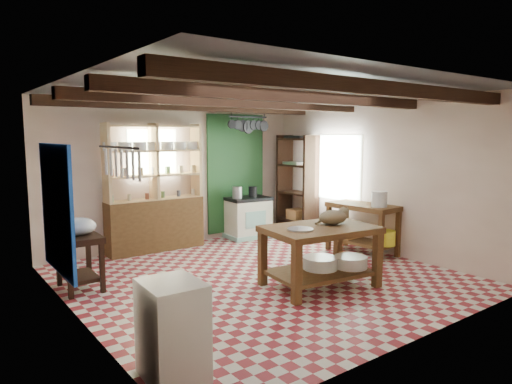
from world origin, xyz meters
TOP-DOWN VIEW (x-y plane):
  - floor at (0.00, 0.00)m, footprint 5.00×5.00m
  - ceiling at (0.00, 0.00)m, footprint 5.00×5.00m
  - wall_back at (0.00, 2.50)m, footprint 5.00×0.04m
  - wall_front at (0.00, -2.50)m, footprint 5.00×0.04m
  - wall_left at (-2.50, 0.00)m, footprint 0.04×5.00m
  - wall_right at (2.50, 0.00)m, footprint 0.04×5.00m
  - ceiling_beams at (0.00, 0.00)m, footprint 5.00×3.80m
  - blue_wall_patch at (-2.47, 0.90)m, footprint 0.04×1.40m
  - green_wall_patch at (1.25, 2.47)m, footprint 1.30×0.04m
  - window_back at (-0.50, 2.48)m, footprint 0.90×0.02m
  - window_right at (2.48, 1.00)m, footprint 0.02×1.30m
  - utensil_rail at (-2.44, -1.20)m, footprint 0.06×0.90m
  - pot_rack at (1.25, 2.05)m, footprint 0.86×0.12m
  - shelving_unit at (-0.55, 2.31)m, footprint 1.70×0.34m
  - tall_rack at (2.28, 1.80)m, footprint 0.40×0.86m
  - work_table at (0.39, -0.76)m, footprint 1.54×1.13m
  - stove at (1.32, 2.15)m, footprint 0.86×0.61m
  - prep_table at (-2.20, 1.01)m, footprint 0.50×0.72m
  - white_cabinet at (-2.22, -1.71)m, footprint 0.48×0.57m
  - right_counter at (2.18, 0.03)m, footprint 0.67×1.22m
  - cat at (0.65, -0.75)m, footprint 0.44×0.34m
  - steel_tray at (0.04, -0.77)m, footprint 0.37×0.37m
  - basin_large at (0.45, -0.72)m, footprint 0.52×0.52m
  - basin_small at (0.83, -0.92)m, footprint 0.50×0.50m
  - kettle_left at (1.07, 2.17)m, footprint 0.21×0.21m
  - kettle_right at (1.42, 2.14)m, footprint 0.18×0.18m
  - enamel_bowl at (-2.20, 1.01)m, footprint 0.46×0.46m
  - white_bucket at (2.15, -0.32)m, footprint 0.27×0.27m
  - wicker_basket at (2.16, 0.33)m, footprint 0.43×0.35m
  - yellow_tub at (2.21, -0.42)m, footprint 0.35×0.35m

SIDE VIEW (x-z plane):
  - floor at x=0.00m, z-range -0.02..0.00m
  - basin_small at x=0.83m, z-range 0.21..0.37m
  - basin_large at x=0.45m, z-range 0.21..0.38m
  - yellow_tub at x=2.21m, z-range 0.22..0.46m
  - prep_table at x=-2.20m, z-range 0.00..0.72m
  - wicker_basket at x=2.16m, z-range 0.22..0.51m
  - stove at x=1.32m, z-range 0.00..0.80m
  - work_table at x=0.39m, z-range 0.00..0.81m
  - white_cabinet at x=-2.22m, z-range 0.00..0.82m
  - right_counter at x=2.18m, z-range 0.00..0.85m
  - steel_tray at x=0.04m, z-range 0.81..0.83m
  - enamel_bowl at x=-2.20m, z-range 0.72..0.94m
  - cat at x=0.65m, z-range 0.81..1.00m
  - kettle_right at x=1.42m, z-range 0.80..1.00m
  - kettle_left at x=1.07m, z-range 0.80..1.02m
  - white_bucket at x=2.15m, z-range 0.85..1.10m
  - tall_rack at x=2.28m, z-range 0.00..2.00m
  - blue_wall_patch at x=-2.47m, z-range 0.30..1.90m
  - shelving_unit at x=-0.55m, z-range 0.00..2.20m
  - green_wall_patch at x=1.25m, z-range 0.10..2.40m
  - wall_back at x=0.00m, z-range 0.00..2.60m
  - wall_front at x=0.00m, z-range 0.00..2.60m
  - wall_left at x=-2.50m, z-range 0.00..2.60m
  - wall_right at x=2.50m, z-range 0.00..2.60m
  - window_right at x=2.48m, z-range 0.80..2.00m
  - window_back at x=-0.50m, z-range 1.30..2.10m
  - utensil_rail at x=-2.44m, z-range 1.64..1.92m
  - pot_rack at x=1.25m, z-range 2.00..2.36m
  - ceiling_beams at x=0.00m, z-range 2.40..2.56m
  - ceiling at x=0.00m, z-range 2.59..2.61m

